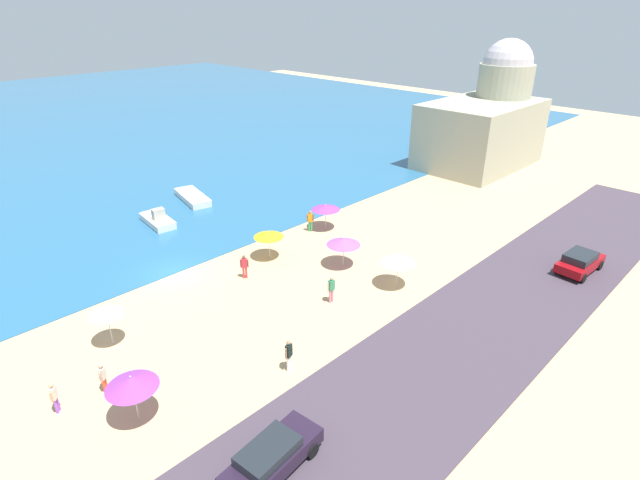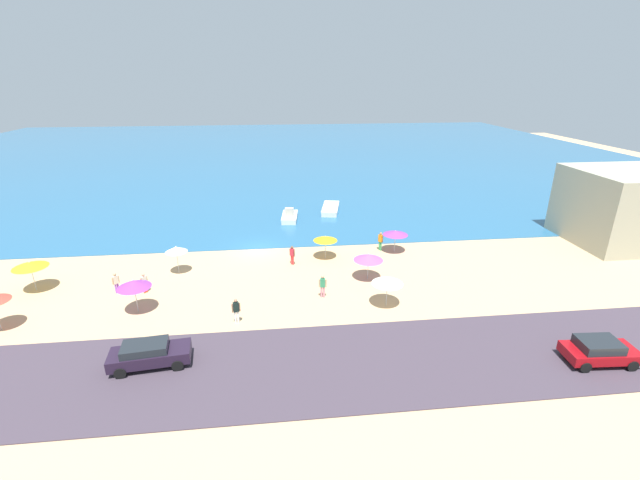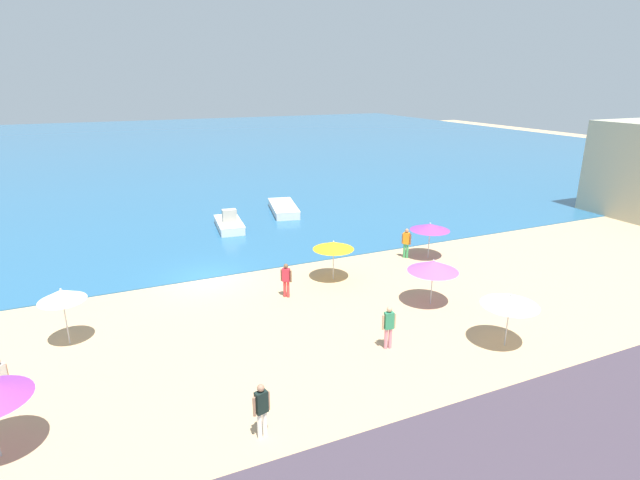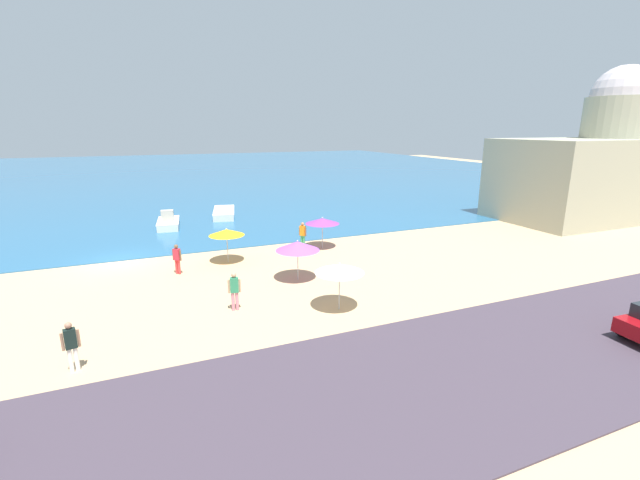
% 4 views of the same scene
% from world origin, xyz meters
% --- Properties ---
extents(ground_plane, '(160.00, 160.00, 0.00)m').
position_xyz_m(ground_plane, '(0.00, 0.00, 0.00)').
color(ground_plane, tan).
extents(coastal_road, '(80.00, 8.00, 0.06)m').
position_xyz_m(coastal_road, '(0.00, -18.00, 0.03)').
color(coastal_road, '#3F3540').
rests_on(coastal_road, ground_plane).
extents(beach_umbrella_0, '(2.14, 2.14, 2.16)m').
position_xyz_m(beach_umbrella_0, '(6.12, -2.81, 1.90)').
color(beach_umbrella_0, '#B2B2B7').
rests_on(beach_umbrella_0, ground_plane).
extents(beach_umbrella_1, '(2.22, 2.22, 2.23)m').
position_xyz_m(beach_umbrella_1, '(9.40, -11.75, 1.96)').
color(beach_umbrella_1, '#B2B2B7').
rests_on(beach_umbrella_1, ground_plane).
extents(beach_umbrella_2, '(1.79, 1.79, 2.41)m').
position_xyz_m(beach_umbrella_2, '(-6.39, -4.52, 2.12)').
color(beach_umbrella_2, '#B2B2B7').
rests_on(beach_umbrella_2, ground_plane).
extents(beach_umbrella_3, '(2.35, 2.35, 2.23)m').
position_xyz_m(beach_umbrella_3, '(9.00, -7.39, 1.91)').
color(beach_umbrella_3, '#B2B2B7').
rests_on(beach_umbrella_3, ground_plane).
extents(beach_umbrella_5, '(2.32, 2.32, 2.15)m').
position_xyz_m(beach_umbrella_5, '(12.71, -2.05, 1.89)').
color(beach_umbrella_5, '#B2B2B7').
rests_on(beach_umbrella_5, ground_plane).
extents(beach_umbrella_7, '(2.28, 2.28, 2.49)m').
position_xyz_m(beach_umbrella_7, '(-8.00, -10.64, 2.15)').
color(beach_umbrella_7, '#B2B2B7').
rests_on(beach_umbrella_7, ground_plane).
extents(bather_0, '(0.57, 0.27, 1.80)m').
position_xyz_m(bather_0, '(5.03, -10.04, 1.01)').
color(bather_0, '#D47D8F').
rests_on(bather_0, ground_plane).
extents(bather_1, '(0.44, 0.42, 1.72)m').
position_xyz_m(bather_1, '(3.10, -3.86, 0.97)').
color(bather_1, '#EC3B3B').
rests_on(bather_1, ground_plane).
extents(bather_2, '(0.40, 0.46, 1.63)m').
position_xyz_m(bather_2, '(-10.34, -7.57, 0.91)').
color(bather_2, '#934FC3').
rests_on(bather_2, ground_plane).
extents(bather_3, '(0.39, 0.47, 1.80)m').
position_xyz_m(bather_3, '(11.48, -1.53, 1.01)').
color(bather_3, '#3A9E59').
rests_on(bather_3, ground_plane).
extents(bather_4, '(0.43, 0.43, 1.60)m').
position_xyz_m(bather_4, '(-8.23, -7.80, 0.89)').
color(bather_4, '#F1492C').
rests_on(bather_4, ground_plane).
extents(bather_5, '(0.56, 0.30, 1.80)m').
position_xyz_m(bather_5, '(-1.04, -12.91, 1.02)').
color(bather_5, white).
rests_on(bather_5, ground_plane).
extents(parked_car_0, '(4.07, 2.14, 1.43)m').
position_xyz_m(parked_car_0, '(19.75, -19.45, 0.82)').
color(parked_car_0, maroon).
rests_on(parked_car_0, coastal_road).
extents(parked_car_1, '(4.53, 2.17, 1.45)m').
position_xyz_m(parked_car_1, '(-5.58, -16.96, 0.83)').
color(parked_car_1, black).
rests_on(parked_car_1, coastal_road).
extents(skiff_nearshore, '(2.84, 5.63, 0.61)m').
position_xyz_m(skiff_nearshore, '(8.49, 11.24, 0.36)').
color(skiff_nearshore, silver).
rests_on(skiff_nearshore, sea).
extents(skiff_offshore, '(2.08, 4.43, 1.49)m').
position_xyz_m(skiff_offshore, '(3.43, 8.46, 0.43)').
color(skiff_offshore, silver).
rests_on(skiff_offshore, sea).
extents(harbor_fortress, '(14.18, 8.96, 13.31)m').
position_xyz_m(harbor_fortress, '(39.19, -1.79, 4.78)').
color(harbor_fortress, '#A1A087').
rests_on(harbor_fortress, ground_plane).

